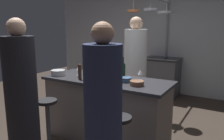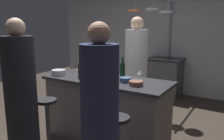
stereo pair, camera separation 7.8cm
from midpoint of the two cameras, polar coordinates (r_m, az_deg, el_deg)
name	(u,v)px [view 2 (the right image)]	position (r m, az deg, el deg)	size (l,w,h in m)	color
ground_plane	(107,138)	(3.49, -0.68, -16.75)	(9.00, 9.00, 0.00)	#382D26
back_wall	(171,39)	(5.71, 14.97, 7.42)	(6.40, 0.16, 2.60)	#B2B7BC
kitchen_island	(106,109)	(3.30, -0.70, -9.79)	(1.80, 0.72, 0.90)	slate
stove_range	(164,77)	(5.45, 13.28, -1.74)	(0.80, 0.64, 0.89)	#47474C
chef	(136,74)	(3.90, 6.64, -0.93)	(0.37, 0.37, 1.77)	white
bar_stool_left	(48,121)	(3.21, -15.14, -12.31)	(0.28, 0.28, 0.68)	#4C4C51
guest_left	(21,99)	(2.84, -21.09, -6.77)	(0.36, 0.36, 1.72)	black
guest_right	(100,120)	(2.15, -1.99, -12.47)	(0.35, 0.35, 1.67)	#262D4C
overhead_pot_rack	(159,23)	(4.77, 12.17, 11.55)	(0.90, 1.42, 2.17)	gray
pepper_mill	(80,72)	(3.16, -7.42, -0.40)	(0.05, 0.05, 0.21)	#382319
wine_bottle_rose	(100,65)	(3.50, -2.37, 1.14)	(0.07, 0.07, 0.32)	#B78C8E
wine_bottle_white	(109,66)	(3.40, -0.08, 0.92)	(0.07, 0.07, 0.33)	gray
wine_bottle_amber	(107,72)	(3.01, -0.55, -0.63)	(0.07, 0.07, 0.31)	brown
wine_bottle_red	(123,71)	(3.15, 3.38, -0.15)	(0.07, 0.07, 0.30)	#143319
wine_glass_near_left_guest	(140,73)	(3.08, 7.75, -0.72)	(0.07, 0.07, 0.15)	silver
wine_glass_near_right_guest	(79,68)	(3.40, -7.69, 0.41)	(0.07, 0.07, 0.15)	silver
mixing_bowl_blue	(125,80)	(2.99, 4.07, -2.46)	(0.15, 0.15, 0.06)	#334C6B
mixing_bowl_steel	(59,72)	(3.48, -12.65, -0.60)	(0.20, 0.20, 0.08)	#B7B7BC
mixing_bowl_wooden	(136,83)	(2.83, 6.82, -3.34)	(0.17, 0.17, 0.06)	brown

